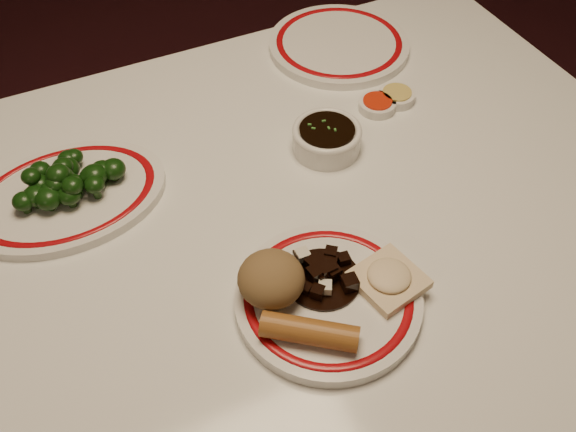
# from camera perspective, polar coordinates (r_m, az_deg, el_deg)

# --- Properties ---
(ground) EXTENTS (7.00, 7.00, 0.00)m
(ground) POSITION_cam_1_polar(r_m,az_deg,el_deg) (1.58, 0.20, -17.83)
(ground) COLOR black
(ground) RESTS_ON ground
(dining_table) EXTENTS (1.20, 0.90, 0.75)m
(dining_table) POSITION_cam_1_polar(r_m,az_deg,el_deg) (1.02, 0.30, -2.63)
(dining_table) COLOR white
(dining_table) RESTS_ON ground
(main_plate) EXTENTS (0.30, 0.30, 0.02)m
(main_plate) POSITION_cam_1_polar(r_m,az_deg,el_deg) (0.84, 3.59, -7.36)
(main_plate) COLOR white
(main_plate) RESTS_ON dining_table
(rice_mound) EXTENTS (0.09, 0.09, 0.06)m
(rice_mound) POSITION_cam_1_polar(r_m,az_deg,el_deg) (0.81, -1.51, -5.60)
(rice_mound) COLOR brown
(rice_mound) RESTS_ON main_plate
(spring_roll) EXTENTS (0.11, 0.10, 0.03)m
(spring_roll) POSITION_cam_1_polar(r_m,az_deg,el_deg) (0.78, 1.93, -10.23)
(spring_roll) COLOR #9E6026
(spring_roll) RESTS_ON main_plate
(fried_wonton) EXTENTS (0.10, 0.10, 0.02)m
(fried_wonton) POSITION_cam_1_polar(r_m,az_deg,el_deg) (0.84, 8.95, -5.48)
(fried_wonton) COLOR beige
(fried_wonton) RESTS_ON main_plate
(stirfry_heap) EXTENTS (0.10, 0.10, 0.03)m
(stirfry_heap) POSITION_cam_1_polar(r_m,az_deg,el_deg) (0.84, 3.02, -5.14)
(stirfry_heap) COLOR black
(stirfry_heap) RESTS_ON main_plate
(broccoli_plate) EXTENTS (0.30, 0.26, 0.02)m
(broccoli_plate) POSITION_cam_1_polar(r_m,az_deg,el_deg) (1.01, -19.12, 1.69)
(broccoli_plate) COLOR white
(broccoli_plate) RESTS_ON dining_table
(broccoli_pile) EXTENTS (0.17, 0.11, 0.05)m
(broccoli_pile) POSITION_cam_1_polar(r_m,az_deg,el_deg) (0.99, -19.11, 3.04)
(broccoli_pile) COLOR #23471C
(broccoli_pile) RESTS_ON broccoli_plate
(soy_bowl) EXTENTS (0.11, 0.11, 0.04)m
(soy_bowl) POSITION_cam_1_polar(r_m,az_deg,el_deg) (1.03, 3.45, 6.82)
(soy_bowl) COLOR white
(soy_bowl) RESTS_ON dining_table
(sweet_sour_dish) EXTENTS (0.06, 0.06, 0.02)m
(sweet_sour_dish) POSITION_cam_1_polar(r_m,az_deg,el_deg) (1.12, 7.93, 9.76)
(sweet_sour_dish) COLOR white
(sweet_sour_dish) RESTS_ON dining_table
(mustard_dish) EXTENTS (0.06, 0.06, 0.02)m
(mustard_dish) POSITION_cam_1_polar(r_m,az_deg,el_deg) (1.15, 9.63, 10.46)
(mustard_dish) COLOR white
(mustard_dish) RESTS_ON dining_table
(far_plate) EXTENTS (0.35, 0.35, 0.02)m
(far_plate) POSITION_cam_1_polar(r_m,az_deg,el_deg) (1.26, 4.54, 14.98)
(far_plate) COLOR white
(far_plate) RESTS_ON dining_table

